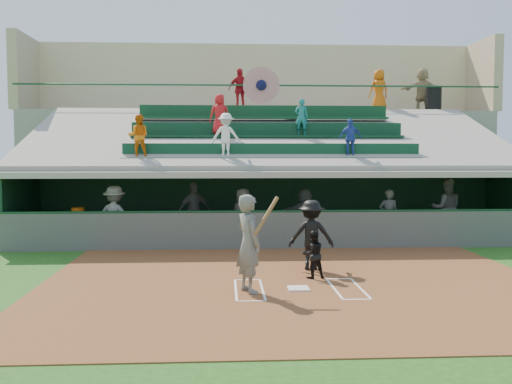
{
  "coord_description": "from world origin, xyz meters",
  "views": [
    {
      "loc": [
        -1.53,
        -11.59,
        2.86
      ],
      "look_at": [
        -0.69,
        3.5,
        1.8
      ],
      "focal_mm": 40.0,
      "sensor_mm": 36.0,
      "label": 1
    }
  ],
  "objects": [
    {
      "name": "trash_bin",
      "position": [
        7.36,
        12.35,
        5.1
      ],
      "size": [
        0.67,
        0.67,
        1.0
      ],
      "primitive_type": "cylinder",
      "color": "black",
      "rests_on": "concourse_slab"
    },
    {
      "name": "dirt_slab",
      "position": [
        0.0,
        0.5,
        0.01
      ],
      "size": [
        11.0,
        9.0,
        0.02
      ],
      "primitive_type": "cube",
      "color": "brown",
      "rests_on": "ground"
    },
    {
      "name": "dugout_bench",
      "position": [
        0.23,
        7.94,
        0.25
      ],
      "size": [
        14.22,
        2.43,
        0.43
      ],
      "primitive_type": "cube",
      "rotation": [
        0.0,
        0.0,
        0.14
      ],
      "color": "olive",
      "rests_on": "dugout_floor"
    },
    {
      "name": "grandstand",
      "position": [
        -0.01,
        10.51,
        2.26
      ],
      "size": [
        20.4,
        10.4,
        7.8
      ],
      "color": "#515650",
      "rests_on": "ground"
    },
    {
      "name": "concourse_staff_a",
      "position": [
        -0.85,
        12.21,
        5.46
      ],
      "size": [
        1.08,
        0.66,
        1.72
      ],
      "primitive_type": "imported",
      "rotation": [
        0.0,
        0.0,
        3.39
      ],
      "color": "#AC131D",
      "rests_on": "concourse_slab"
    },
    {
      "name": "batters_box_chalk",
      "position": [
        0.0,
        0.0,
        0.02
      ],
      "size": [
        2.65,
        1.85,
        0.01
      ],
      "color": "silver",
      "rests_on": "dirt_slab"
    },
    {
      "name": "concourse_staff_b",
      "position": [
        5.0,
        12.34,
        5.47
      ],
      "size": [
        0.95,
        0.72,
        1.74
      ],
      "primitive_type": "imported",
      "rotation": [
        0.0,
        0.0,
        3.36
      ],
      "color": "#C5580B",
      "rests_on": "concourse_slab"
    },
    {
      "name": "white_table",
      "position": [
        -6.07,
        6.1,
        0.41
      ],
      "size": [
        0.96,
        0.8,
        0.73
      ],
      "primitive_type": "cube",
      "rotation": [
        0.0,
        0.0,
        0.23
      ],
      "color": "silver",
      "rests_on": "dugout_floor"
    },
    {
      "name": "home_umpire",
      "position": [
        0.57,
        1.97,
        0.86
      ],
      "size": [
        1.13,
        0.71,
        1.69
      ],
      "primitive_type": "imported",
      "rotation": [
        0.0,
        0.0,
        3.06
      ],
      "color": "black",
      "rests_on": "dirt_slab"
    },
    {
      "name": "concourse_staff_c",
      "position": [
        7.12,
        13.07,
        5.56
      ],
      "size": [
        1.79,
        0.59,
        1.92
      ],
      "primitive_type": "imported",
      "rotation": [
        0.0,
        0.0,
        3.13
      ],
      "color": "tan",
      "rests_on": "concourse_slab"
    },
    {
      "name": "concourse_slab",
      "position": [
        0.0,
        13.5,
        2.3
      ],
      "size": [
        20.0,
        3.0,
        4.6
      ],
      "primitive_type": "cube",
      "color": "gray",
      "rests_on": "ground"
    },
    {
      "name": "water_cooler",
      "position": [
        -6.01,
        6.04,
        0.97
      ],
      "size": [
        0.39,
        0.39,
        0.39
      ],
      "primitive_type": "cylinder",
      "color": "orange",
      "rests_on": "white_table"
    },
    {
      "name": "dugout_player_a",
      "position": [
        -4.8,
        5.48,
        0.95
      ],
      "size": [
        1.3,
        0.92,
        1.82
      ],
      "primitive_type": "imported",
      "rotation": [
        0.0,
        0.0,
        2.91
      ],
      "color": "#62645F",
      "rests_on": "dugout_floor"
    },
    {
      "name": "dugout_floor",
      "position": [
        0.0,
        6.75,
        0.02
      ],
      "size": [
        16.0,
        3.5,
        0.04
      ],
      "primitive_type": "cube",
      "color": "gray",
      "rests_on": "ground"
    },
    {
      "name": "dugout_player_d",
      "position": [
        1.1,
        6.76,
        0.87
      ],
      "size": [
        1.59,
        0.7,
        1.65
      ],
      "primitive_type": "imported",
      "rotation": [
        0.0,
        0.0,
        3.0
      ],
      "color": "#5C5F5A",
      "rests_on": "dugout_floor"
    },
    {
      "name": "catcher",
      "position": [
        0.46,
        1.01,
        0.56
      ],
      "size": [
        0.6,
        0.51,
        1.08
      ],
      "primitive_type": "imported",
      "rotation": [
        0.0,
        0.0,
        3.35
      ],
      "color": "black",
      "rests_on": "dirt_slab"
    },
    {
      "name": "dugout_player_e",
      "position": [
        3.68,
        6.14,
        0.86
      ],
      "size": [
        0.66,
        0.5,
        1.64
      ],
      "primitive_type": "imported",
      "rotation": [
        0.0,
        0.0,
        2.96
      ],
      "color": "#51544F",
      "rests_on": "dugout_floor"
    },
    {
      "name": "dugout_player_b",
      "position": [
        -2.51,
        6.76,
        0.97
      ],
      "size": [
        1.17,
        0.91,
        1.86
      ],
      "primitive_type": "imported",
      "rotation": [
        0.0,
        0.0,
        3.63
      ],
      "color": "#51534E",
      "rests_on": "dugout_floor"
    },
    {
      "name": "home_plate",
      "position": [
        0.0,
        0.0,
        0.04
      ],
      "size": [
        0.43,
        0.43,
        0.03
      ],
      "primitive_type": "cube",
      "color": "white",
      "rests_on": "dirt_slab"
    },
    {
      "name": "batter_at_plate",
      "position": [
        -1.04,
        -0.19,
        1.02
      ],
      "size": [
        1.0,
        0.86,
        1.99
      ],
      "color": "#555752",
      "rests_on": "dirt_slab"
    },
    {
      "name": "dugout_player_f",
      "position": [
        5.72,
        6.55,
        1.03
      ],
      "size": [
        1.09,
        0.92,
        1.97
      ],
      "primitive_type": "imported",
      "rotation": [
        0.0,
        0.0,
        2.95
      ],
      "color": "#5D605B",
      "rests_on": "dugout_floor"
    },
    {
      "name": "dugout_player_c",
      "position": [
        -0.95,
        6.19,
        0.88
      ],
      "size": [
        0.98,
        0.87,
        1.68
      ],
      "primitive_type": "imported",
      "rotation": [
        0.0,
        0.0,
        2.63
      ],
      "color": "#555853",
      "rests_on": "dugout_floor"
    },
    {
      "name": "ground",
      "position": [
        0.0,
        0.0,
        0.0
      ],
      "size": [
        100.0,
        100.0,
        0.0
      ],
      "primitive_type": "plane",
      "color": "#204E16",
      "rests_on": "ground"
    }
  ]
}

